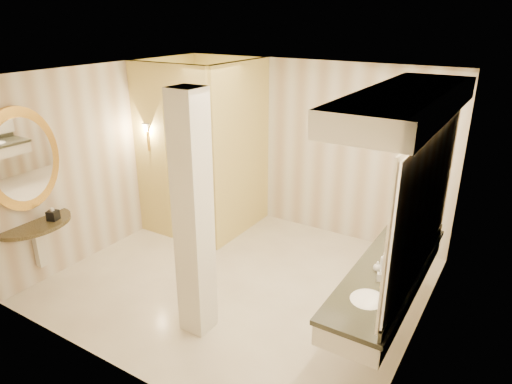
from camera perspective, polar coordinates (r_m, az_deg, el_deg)
floor at (r=6.23m, az=-1.96°, el=-10.93°), size 4.50×4.50×0.00m
ceiling at (r=5.30m, az=-2.34°, el=14.55°), size 4.50×4.50×0.00m
wall_back at (r=7.28m, az=6.67°, el=5.49°), size 4.50×0.02×2.70m
wall_front at (r=4.26m, az=-17.36°, el=-7.37°), size 4.50×0.02×2.70m
wall_left at (r=7.07m, az=-17.53°, el=4.12°), size 0.02×4.00×2.70m
wall_right at (r=4.84m, az=20.67°, el=-4.24°), size 0.02×4.00×2.70m
toilet_closet at (r=6.98m, az=-5.34°, el=5.14°), size 1.50×1.55×2.70m
wall_sconce at (r=7.01m, az=-13.48°, el=7.66°), size 0.14×0.14×0.42m
vanity at (r=4.65m, az=17.49°, el=-1.14°), size 0.75×2.58×2.09m
console_shelf at (r=6.27m, az=-26.81°, el=0.54°), size 0.99×0.99×1.94m
pillar at (r=4.78m, az=-7.84°, el=-3.28°), size 0.31×0.31×2.70m
tissue_box at (r=6.36m, az=-24.04°, el=-2.68°), size 0.16×0.16×0.12m
toilet at (r=8.04m, az=-3.31°, el=-0.01°), size 0.46×0.79×0.80m
soap_bottle_a at (r=4.71m, az=15.25°, el=-10.00°), size 0.07×0.07×0.12m
soap_bottle_b at (r=4.87m, az=14.95°, el=-8.95°), size 0.10×0.10×0.11m
soap_bottle_c at (r=4.87m, az=15.71°, el=-8.35°), size 0.08×0.08×0.21m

